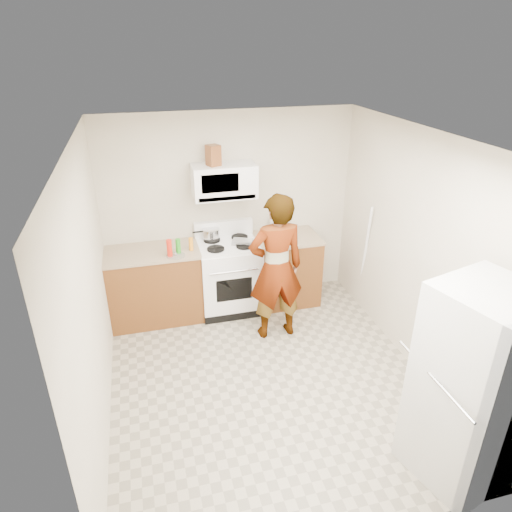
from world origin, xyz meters
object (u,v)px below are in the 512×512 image
object	(u,v)px
microwave	(224,181)
person	(276,268)
gas_range	(229,275)
kettle	(276,225)
fridge	(472,387)
saucepan	(211,233)

from	to	relation	value
microwave	person	xyz separation A→B (m)	(0.41, -0.84, -0.81)
gas_range	kettle	size ratio (longest dim) A/B	6.14
fridge	saucepan	size ratio (longest dim) A/B	7.99
gas_range	kettle	world-z (taller)	gas_range
microwave	kettle	size ratio (longest dim) A/B	4.13
person	kettle	world-z (taller)	person
kettle	microwave	bearing A→B (deg)	176.87
microwave	kettle	world-z (taller)	microwave
person	fridge	bearing A→B (deg)	110.39
gas_range	saucepan	xyz separation A→B (m)	(-0.18, 0.18, 0.53)
kettle	saucepan	xyz separation A→B (m)	(-0.87, -0.02, -0.01)
microwave	kettle	distance (m)	0.96
gas_range	person	world-z (taller)	person
saucepan	person	bearing A→B (deg)	-56.46
saucepan	microwave	bearing A→B (deg)	-15.93
fridge	saucepan	bearing A→B (deg)	100.20
gas_range	person	size ratio (longest dim) A/B	0.64
person	fridge	size ratio (longest dim) A/B	1.04
microwave	person	bearing A→B (deg)	-63.96
microwave	saucepan	bearing A→B (deg)	164.07
gas_range	microwave	distance (m)	1.22
person	saucepan	xyz separation A→B (m)	(-0.59, 0.90, 0.12)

